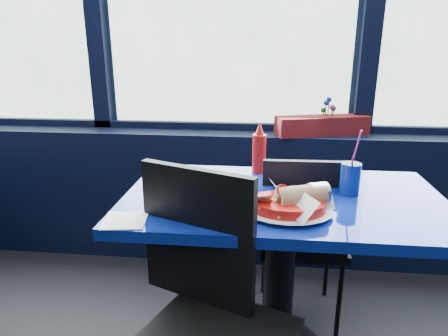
# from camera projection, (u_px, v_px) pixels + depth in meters

# --- Properties ---
(window_sill) EXTENTS (5.00, 0.26, 0.80)m
(window_sill) POSITION_uv_depth(u_px,v_px,m) (227.00, 195.00, 2.47)
(window_sill) COLOR black
(window_sill) RESTS_ON ground
(near_table) EXTENTS (1.20, 0.70, 0.75)m
(near_table) POSITION_uv_depth(u_px,v_px,m) (281.00, 239.00, 1.56)
(near_table) COLOR black
(near_table) RESTS_ON ground
(chair_near_front) EXTENTS (0.55, 0.55, 0.94)m
(chair_near_front) POSITION_uv_depth(u_px,v_px,m) (207.00, 303.00, 1.23)
(chair_near_front) COLOR black
(chair_near_front) RESTS_ON ground
(chair_near_back) EXTENTS (0.40, 0.40, 0.86)m
(chair_near_back) POSITION_uv_depth(u_px,v_px,m) (303.00, 231.00, 1.79)
(chair_near_back) COLOR black
(chair_near_back) RESTS_ON ground
(planter_box) EXTENTS (0.54, 0.28, 0.11)m
(planter_box) POSITION_uv_depth(u_px,v_px,m) (322.00, 125.00, 2.26)
(planter_box) COLOR maroon
(planter_box) RESTS_ON window_sill
(flower_vase) EXTENTS (0.12, 0.12, 0.21)m
(flower_vase) POSITION_uv_depth(u_px,v_px,m) (328.00, 123.00, 2.28)
(flower_vase) COLOR silver
(flower_vase) RESTS_ON window_sill
(food_basket) EXTENTS (0.28, 0.28, 0.10)m
(food_basket) POSITION_uv_depth(u_px,v_px,m) (289.00, 204.00, 1.34)
(food_basket) COLOR red
(food_basket) RESTS_ON near_table
(ketchup_bottle) EXTENTS (0.06, 0.06, 0.23)m
(ketchup_bottle) POSITION_uv_depth(u_px,v_px,m) (259.00, 150.00, 1.76)
(ketchup_bottle) COLOR red
(ketchup_bottle) RESTS_ON near_table
(soda_cup) EXTENTS (0.08, 0.08, 0.26)m
(soda_cup) POSITION_uv_depth(u_px,v_px,m) (350.00, 178.00, 1.51)
(soda_cup) COLOR navy
(soda_cup) RESTS_ON near_table
(napkin) EXTENTS (0.15, 0.15, 0.00)m
(napkin) POSITION_uv_depth(u_px,v_px,m) (125.00, 220.00, 1.30)
(napkin) COLOR white
(napkin) RESTS_ON near_table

